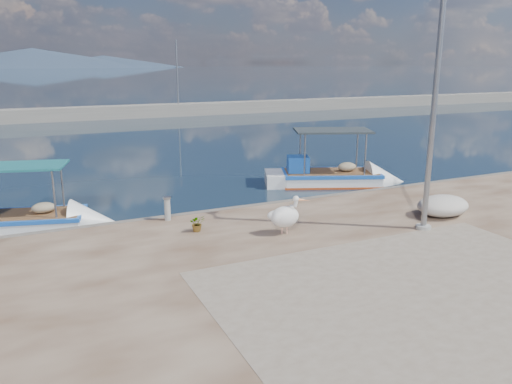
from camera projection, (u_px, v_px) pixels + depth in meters
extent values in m
plane|color=#162635|center=(318.00, 275.00, 12.72)|extent=(1400.00, 1400.00, 0.00)
cube|color=gray|center=(437.00, 298.00, 10.36)|extent=(9.00, 7.00, 0.01)
cube|color=gray|center=(97.00, 113.00, 47.71)|extent=(120.00, 2.20, 1.20)
cylinder|color=gray|center=(177.00, 76.00, 50.10)|extent=(0.16, 0.16, 7.00)
cone|color=#28384C|center=(33.00, 58.00, 585.04)|extent=(280.00, 280.00, 22.00)
cone|color=#28384C|center=(103.00, 61.00, 618.55)|extent=(200.00, 200.00, 14.00)
cube|color=white|center=(26.00, 227.00, 16.26)|extent=(5.40, 2.95, 0.84)
cube|color=blue|center=(24.00, 216.00, 16.17)|extent=(4.03, 2.63, 0.12)
cube|color=#9B3713|center=(26.00, 228.00, 16.28)|extent=(4.02, 2.61, 0.11)
cube|color=#17565D|center=(18.00, 166.00, 15.76)|extent=(3.15, 2.27, 0.07)
cube|color=white|center=(331.00, 183.00, 22.23)|extent=(6.21, 4.03, 0.97)
cube|color=blue|center=(331.00, 173.00, 22.12)|extent=(4.70, 3.46, 0.14)
cube|color=#9B3713|center=(331.00, 184.00, 22.24)|extent=(4.69, 3.45, 0.12)
cube|color=blue|center=(298.00, 164.00, 21.95)|extent=(1.20, 1.20, 0.71)
cube|color=#262D31|center=(333.00, 131.00, 21.64)|extent=(3.71, 2.94, 0.08)
cylinder|color=tan|center=(282.00, 229.00, 14.25)|extent=(0.04, 0.04, 0.29)
cylinder|color=tan|center=(287.00, 229.00, 14.25)|extent=(0.04, 0.04, 0.29)
ellipsoid|color=silver|center=(285.00, 217.00, 14.16)|extent=(1.00, 0.84, 0.61)
cylinder|color=silver|center=(294.00, 206.00, 14.08)|extent=(0.23, 0.19, 0.52)
sphere|color=silver|center=(296.00, 199.00, 14.03)|extent=(0.17, 0.17, 0.17)
cone|color=#F1945D|center=(303.00, 200.00, 14.04)|extent=(0.42, 0.26, 0.13)
cylinder|color=gray|center=(434.00, 109.00, 13.86)|extent=(0.16, 0.16, 7.00)
cylinder|color=gray|center=(423.00, 227.00, 14.73)|extent=(0.44, 0.44, 0.10)
cylinder|color=gray|center=(167.00, 209.00, 15.44)|extent=(0.19, 0.19, 0.72)
cylinder|color=gray|center=(167.00, 198.00, 15.35)|extent=(0.25, 0.25, 0.06)
imported|color=#33722D|center=(197.00, 223.00, 14.45)|extent=(0.50, 0.45, 0.49)
ellipsoid|color=beige|center=(443.00, 206.00, 15.92)|extent=(1.76, 1.32, 0.66)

